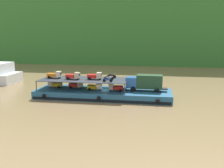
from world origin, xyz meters
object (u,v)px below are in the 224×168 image
Objects in this scene: mini_truck_upper_stern at (55,75)px; cargo_barge at (103,94)px; mini_truck_lower_stern at (55,84)px; mini_truck_lower_fore at (116,87)px; mini_truck_lower_aft at (76,85)px; motorcycle_upper_port at (107,80)px; motorcycle_upper_stbd at (111,76)px; mini_truck_upper_mid at (73,76)px; covered_lorry at (145,82)px; mini_truck_upper_fore at (95,76)px; motorcycle_upper_centre at (109,78)px; mini_truck_lower_mid at (95,87)px.

cargo_barge is at bearing -0.59° from mini_truck_upper_stern.
mini_truck_lower_stern is (-10.12, 0.48, 1.44)m from cargo_barge.
mini_truck_lower_stern is 12.66m from mini_truck_lower_fore.
mini_truck_lower_aft is 7.60m from motorcycle_upper_port.
mini_truck_upper_stern is 1.45× the size of motorcycle_upper_stbd.
mini_truck_lower_aft is at bearing 81.23° from mini_truck_upper_mid.
covered_lorry is 13.99m from mini_truck_upper_mid.
mini_truck_lower_stern is at bearing 177.08° from mini_truck_upper_fore.
mini_truck_lower_fore is at bearing -65.12° from motorcycle_upper_stbd.
mini_truck_upper_mid is at bearing -171.94° from mini_truck_upper_fore.
mini_truck_upper_stern reaches higher than motorcycle_upper_port.
motorcycle_upper_port is 1.00× the size of motorcycle_upper_stbd.
cargo_barge is 3.31× the size of covered_lorry.
mini_truck_upper_fore is at bearing -0.37° from mini_truck_upper_stern.
motorcycle_upper_stbd is at bearing 165.50° from covered_lorry.
mini_truck_lower_stern is 11.78m from motorcycle_upper_port.
motorcycle_upper_centre is 1.00× the size of motorcycle_upper_stbd.
motorcycle_upper_port reaches higher than mini_truck_lower_stern.
mini_truck_lower_mid is 2.09m from mini_truck_upper_fore.
mini_truck_lower_stern reaches higher than cargo_barge.
covered_lorry is 4.15× the size of motorcycle_upper_stbd.
mini_truck_lower_aft is (4.46, 0.10, 0.00)m from mini_truck_lower_stern.
cargo_barge is 10.24m from mini_truck_lower_stern.
mini_truck_lower_fore is at bearing -7.86° from mini_truck_lower_aft.
motorcycle_upper_centre is at bearing 158.06° from mini_truck_lower_fore.
mini_truck_upper_fore reaches higher than motorcycle_upper_centre.
motorcycle_upper_port is (-1.27, -1.56, 1.74)m from mini_truck_lower_fore.
motorcycle_upper_port is (1.23, -2.11, 3.18)m from cargo_barge.
motorcycle_upper_port reaches higher than mini_truck_lower_fore.
mini_truck_lower_mid is at bearing 150.38° from motorcycle_upper_port.
mini_truck_lower_fore is at bearing -170.45° from covered_lorry.
cargo_barge is 9.52× the size of mini_truck_lower_mid.
covered_lorry is at bearing 5.54° from mini_truck_lower_mid.
motorcycle_upper_port is at bearing -11.20° from mini_truck_upper_stern.
mini_truck_lower_mid is 4.75m from mini_truck_upper_mid.
covered_lorry is (8.08, 0.39, 2.45)m from cargo_barge.
motorcycle_upper_centre is (2.75, -0.02, -0.26)m from mini_truck_upper_fore.
motorcycle_upper_centre is (-0.15, 2.13, 0.00)m from motorcycle_upper_port.
mini_truck_lower_stern is 4.46m from mini_truck_lower_aft.
mini_truck_upper_mid reaches higher than covered_lorry.
covered_lorry reaches higher than mini_truck_lower_stern.
motorcycle_upper_centre is (-7.00, -0.37, 0.74)m from covered_lorry.
covered_lorry is 18.23m from mini_truck_lower_stern.
mini_truck_upper_mid is at bearing -98.77° from mini_truck_lower_aft.
covered_lorry is 2.86× the size of mini_truck_lower_aft.
cargo_barge is 13.75× the size of motorcycle_upper_port.
mini_truck_upper_mid is at bearing -175.33° from motorcycle_upper_centre.
mini_truck_upper_fore is at bearing -144.06° from motorcycle_upper_stbd.
mini_truck_lower_stern is 8.66m from mini_truck_lower_mid.
mini_truck_lower_stern is 1.01× the size of mini_truck_lower_aft.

